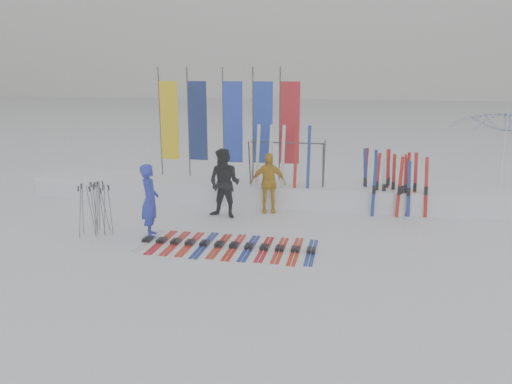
% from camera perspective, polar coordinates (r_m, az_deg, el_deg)
% --- Properties ---
extents(ground, '(120.00, 120.00, 0.00)m').
position_cam_1_polar(ground, '(10.18, -2.88, -7.52)').
color(ground, white).
rests_on(ground, ground).
extents(snow_bank, '(14.00, 1.60, 0.60)m').
position_cam_1_polar(snow_bank, '(14.40, 1.54, 0.08)').
color(snow_bank, white).
rests_on(snow_bank, ground).
extents(person_blue, '(0.62, 0.72, 1.68)m').
position_cam_1_polar(person_blue, '(11.46, -12.04, -0.98)').
color(person_blue, '#202EC0').
rests_on(person_blue, ground).
extents(person_black, '(0.98, 0.83, 1.78)m').
position_cam_1_polar(person_black, '(12.72, -3.62, 0.98)').
color(person_black, black).
rests_on(person_black, ground).
extents(person_yellow, '(0.99, 0.57, 1.60)m').
position_cam_1_polar(person_yellow, '(13.20, 1.41, 1.05)').
color(person_yellow, '#D79A0E').
rests_on(person_yellow, ground).
extents(tent_canopy, '(3.24, 3.30, 2.73)m').
position_cam_1_polar(tent_canopy, '(14.99, 26.40, 3.36)').
color(tent_canopy, white).
rests_on(tent_canopy, ground).
extents(ski_row, '(3.80, 1.69, 0.07)m').
position_cam_1_polar(ski_row, '(10.78, -3.34, -6.09)').
color(ski_row, silver).
rests_on(ski_row, ground).
extents(pole_cluster, '(0.76, 0.67, 1.25)m').
position_cam_1_polar(pole_cluster, '(12.00, -17.78, -1.83)').
color(pole_cluster, '#595B60').
rests_on(pole_cluster, ground).
extents(feather_flags, '(4.18, 0.23, 3.20)m').
position_cam_1_polar(feather_flags, '(14.52, -3.14, 7.96)').
color(feather_flags, '#383A3F').
rests_on(feather_flags, ground).
extents(ski_rack, '(2.04, 0.80, 1.23)m').
position_cam_1_polar(ski_rack, '(13.72, 3.58, 4.00)').
color(ski_rack, '#383A3F').
rests_on(ski_rack, ground).
extents(upright_skis, '(1.60, 1.12, 1.67)m').
position_cam_1_polar(upright_skis, '(13.66, 15.30, 0.98)').
color(upright_skis, red).
rests_on(upright_skis, ground).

